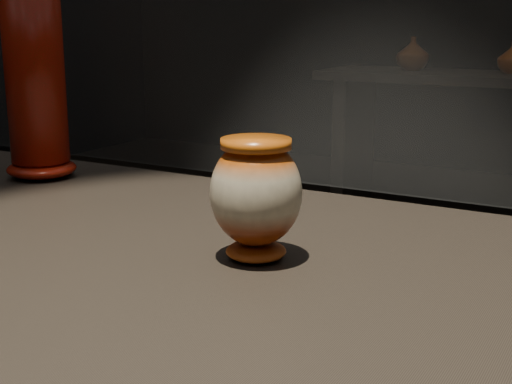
# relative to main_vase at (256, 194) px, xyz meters

# --- Properties ---
(main_vase) EXTENTS (0.15, 0.15, 0.16)m
(main_vase) POSITION_rel_main_vase_xyz_m (0.00, 0.00, 0.00)
(main_vase) COLOR maroon
(main_vase) RESTS_ON display_plinth
(tall_vase) EXTENTS (0.16, 0.16, 0.42)m
(tall_vase) POSITION_rel_main_vase_xyz_m (-0.60, 0.22, 0.12)
(tall_vase) COLOR #A8110B
(tall_vase) RESTS_ON display_plinth
(back_shelf) EXTENTS (2.00, 0.60, 0.90)m
(back_shelf) POSITION_rel_main_vase_xyz_m (-0.34, 3.34, -0.35)
(back_shelf) COLOR black
(back_shelf) RESTS_ON ground
(back_vase_left) EXTENTS (0.26, 0.26, 0.19)m
(back_vase_left) POSITION_rel_main_vase_xyz_m (-0.85, 3.36, 0.01)
(back_vase_left) COLOR brown
(back_vase_left) RESTS_ON back_shelf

